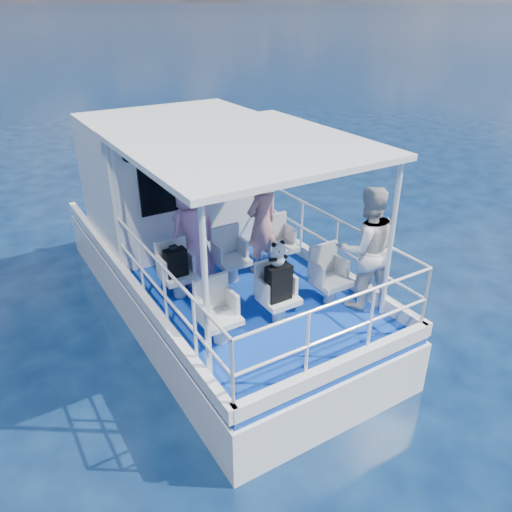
{
  "coord_description": "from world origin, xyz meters",
  "views": [
    {
      "loc": [
        -3.24,
        -5.82,
        4.83
      ],
      "look_at": [
        0.07,
        -0.4,
        1.57
      ],
      "focal_mm": 35.0,
      "sensor_mm": 36.0,
      "label": 1
    }
  ],
  "objects_px": {
    "passenger_port_fwd": "(193,231)",
    "backpack_center": "(279,283)",
    "panda": "(278,254)",
    "passenger_stbd_aft": "(366,249)"
  },
  "relations": [
    {
      "from": "backpack_center",
      "to": "panda",
      "type": "xyz_separation_m",
      "value": [
        -0.0,
        0.03,
        0.42
      ]
    },
    {
      "from": "passenger_port_fwd",
      "to": "panda",
      "type": "xyz_separation_m",
      "value": [
        0.45,
        -1.61,
        0.2
      ]
    },
    {
      "from": "passenger_port_fwd",
      "to": "panda",
      "type": "height_order",
      "value": "passenger_port_fwd"
    },
    {
      "from": "passenger_port_fwd",
      "to": "backpack_center",
      "type": "distance_m",
      "value": 1.72
    },
    {
      "from": "passenger_stbd_aft",
      "to": "backpack_center",
      "type": "bearing_deg",
      "value": 7.47
    },
    {
      "from": "passenger_port_fwd",
      "to": "backpack_center",
      "type": "height_order",
      "value": "passenger_port_fwd"
    },
    {
      "from": "passenger_port_fwd",
      "to": "backpack_center",
      "type": "relative_size",
      "value": 3.4
    },
    {
      "from": "backpack_center",
      "to": "panda",
      "type": "bearing_deg",
      "value": 92.93
    },
    {
      "from": "backpack_center",
      "to": "passenger_stbd_aft",
      "type": "bearing_deg",
      "value": -9.87
    },
    {
      "from": "passenger_port_fwd",
      "to": "passenger_stbd_aft",
      "type": "height_order",
      "value": "passenger_stbd_aft"
    }
  ]
}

